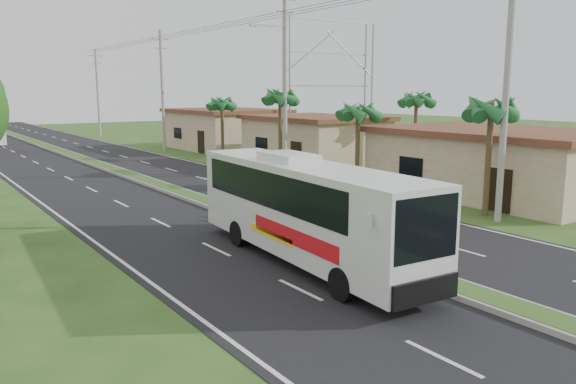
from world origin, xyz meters
TOP-DOWN VIEW (x-y plane):
  - ground at (0.00, 0.00)m, footprint 180.00×180.00m
  - road_asphalt at (0.00, 20.00)m, footprint 14.00×160.00m
  - median_strip at (0.00, 20.00)m, footprint 1.20×160.00m
  - lane_edge_left at (-6.70, 20.00)m, footprint 0.12×160.00m
  - lane_edge_right at (6.70, 20.00)m, footprint 0.12×160.00m
  - shop_near at (14.00, 6.00)m, footprint 8.60×12.60m
  - shop_mid at (14.00, 22.00)m, footprint 7.60×10.60m
  - shop_far at (14.00, 36.00)m, footprint 8.60×11.60m
  - palm_verge_a at (9.00, 3.00)m, footprint 2.40×2.40m
  - palm_verge_b at (9.40, 12.00)m, footprint 2.40×2.40m
  - palm_verge_c at (8.80, 19.00)m, footprint 2.40×2.40m
  - palm_verge_d at (9.30, 28.00)m, footprint 2.40×2.40m
  - palm_behind_shop at (17.50, 15.00)m, footprint 2.40×2.40m
  - utility_pole_a at (8.50, 2.00)m, footprint 1.60×0.28m
  - utility_pole_b at (8.47, 18.00)m, footprint 3.20×0.28m
  - utility_pole_c at (8.50, 38.00)m, footprint 1.60×0.28m
  - utility_pole_d at (8.50, 58.00)m, footprint 1.60×0.28m
  - billboard_lattice at (22.00, 30.00)m, footprint 10.18×1.18m
  - coach_bus_main at (-1.80, 2.09)m, footprint 3.03×10.89m
  - motorcyclist at (0.12, 3.89)m, footprint 1.82×0.61m

SIDE VIEW (x-z plane):
  - ground at x=0.00m, z-range 0.00..0.00m
  - lane_edge_left at x=-6.70m, z-range 0.00..0.00m
  - lane_edge_right at x=6.70m, z-range 0.00..0.00m
  - road_asphalt at x=0.00m, z-range 0.00..0.02m
  - median_strip at x=0.00m, z-range 0.01..0.20m
  - motorcyclist at x=0.12m, z-range -0.32..2.13m
  - shop_near at x=14.00m, z-range 0.02..3.54m
  - shop_mid at x=14.00m, z-range 0.02..3.69m
  - coach_bus_main at x=-1.80m, z-range 0.17..3.65m
  - shop_far at x=14.00m, z-range 0.02..3.84m
  - palm_verge_b at x=9.40m, z-range 1.83..6.88m
  - palm_verge_d at x=9.30m, z-range 1.92..7.17m
  - palm_verge_a at x=9.00m, z-range 2.02..7.47m
  - palm_behind_shop at x=17.50m, z-range 2.11..7.76m
  - palm_verge_c at x=8.80m, z-range 2.20..8.05m
  - utility_pole_d at x=8.50m, z-range 0.17..10.67m
  - utility_pole_a at x=8.50m, z-range 0.17..11.17m
  - utility_pole_c at x=8.50m, z-range 0.17..11.17m
  - utility_pole_b at x=8.47m, z-range 0.26..12.26m
  - billboard_lattice at x=22.00m, z-range 0.79..12.86m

